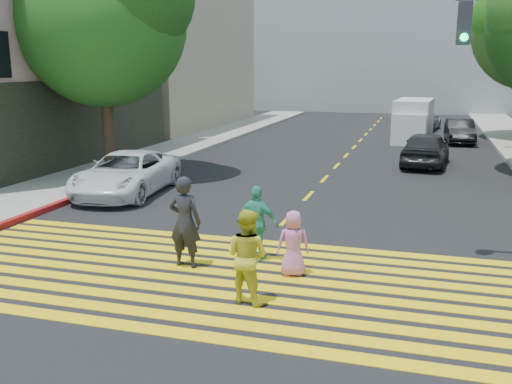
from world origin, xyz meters
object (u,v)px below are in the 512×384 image
at_px(white_van, 413,122).
at_px(dark_car_parked, 460,131).
at_px(tree_left, 104,12).
at_px(pedestrian_extra, 257,223).
at_px(pedestrian_man, 185,222).
at_px(pedestrian_child, 293,243).
at_px(dark_car_near, 426,148).
at_px(silver_car, 424,120).
at_px(white_sedan, 126,173).
at_px(pedestrian_woman, 247,256).

bearing_deg(white_van, dark_car_parked, 3.91).
xyz_separation_m(tree_left, pedestrian_extra, (8.15, -7.86, -5.25)).
bearing_deg(pedestrian_man, pedestrian_child, -172.07).
xyz_separation_m(pedestrian_child, dark_car_near, (2.45, 14.26, 0.07)).
bearing_deg(tree_left, silver_car, 60.73).
relative_size(white_sedan, white_van, 0.99).
bearing_deg(white_sedan, dark_car_parked, 51.36).
distance_m(pedestrian_man, pedestrian_child, 2.29).
xyz_separation_m(pedestrian_woman, white_van, (2.19, 24.03, 0.25)).
distance_m(white_sedan, dark_car_parked, 20.12).
bearing_deg(pedestrian_woman, dark_car_parked, -84.91).
distance_m(silver_car, dark_car_parked, 6.66).
bearing_deg(white_van, pedestrian_woman, -90.94).
bearing_deg(pedestrian_extra, tree_left, -37.26).
height_order(pedestrian_extra, dark_car_near, pedestrian_extra).
distance_m(dark_car_near, white_van, 8.30).
distance_m(white_sedan, silver_car, 24.88).
bearing_deg(pedestrian_man, white_sedan, -47.21).
bearing_deg(dark_car_near, white_van, -78.99).
distance_m(pedestrian_extra, white_sedan, 7.79).
height_order(white_sedan, dark_car_near, dark_car_near).
relative_size(pedestrian_child, dark_car_parked, 0.34).
xyz_separation_m(pedestrian_woman, dark_car_parked, (4.70, 24.02, -0.20)).
relative_size(pedestrian_man, dark_car_parked, 0.49).
xyz_separation_m(pedestrian_man, pedestrian_child, (2.27, 0.14, -0.30)).
bearing_deg(pedestrian_extra, dark_car_near, -97.49).
distance_m(white_sedan, white_van, 18.86).
xyz_separation_m(tree_left, white_sedan, (2.19, -2.84, -5.38)).
xyz_separation_m(tree_left, pedestrian_child, (9.12, -8.59, -5.40)).
bearing_deg(tree_left, white_van, 52.18).
distance_m(dark_car_near, dark_car_parked, 8.43).
bearing_deg(pedestrian_extra, white_van, -90.28).
bearing_deg(pedestrian_extra, pedestrian_child, 149.68).
relative_size(silver_car, dark_car_parked, 1.11).
height_order(dark_car_parked, white_van, white_van).
height_order(pedestrian_child, white_sedan, white_sedan).
relative_size(pedestrian_extra, dark_car_near, 0.38).
height_order(pedestrian_child, white_van, white_van).
distance_m(pedestrian_child, white_van, 22.59).
height_order(dark_car_near, dark_car_parked, dark_car_near).
height_order(white_sedan, silver_car, white_sedan).
distance_m(silver_car, white_van, 6.40).
height_order(pedestrian_man, silver_car, pedestrian_man).
bearing_deg(pedestrian_woman, tree_left, -33.34).
distance_m(pedestrian_man, dark_car_near, 15.16).
xyz_separation_m(tree_left, dark_car_near, (11.57, 5.68, -5.33)).
distance_m(pedestrian_man, silver_car, 29.37).
relative_size(tree_left, white_sedan, 1.81).
xyz_separation_m(dark_car_near, silver_car, (-0.20, 14.61, -0.10)).
relative_size(pedestrian_woman, white_van, 0.34).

